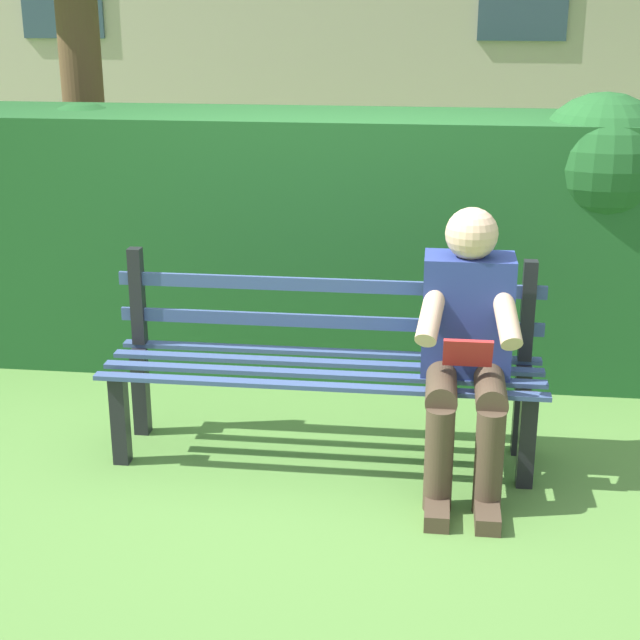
# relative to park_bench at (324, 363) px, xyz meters

# --- Properties ---
(ground) EXTENTS (60.00, 60.00, 0.00)m
(ground) POSITION_rel_park_bench_xyz_m (0.00, 0.06, -0.44)
(ground) COLOR #517F38
(park_bench) EXTENTS (1.94, 0.47, 0.91)m
(park_bench) POSITION_rel_park_bench_xyz_m (0.00, 0.00, 0.00)
(park_bench) COLOR black
(park_bench) RESTS_ON ground
(person_seated) EXTENTS (0.44, 0.73, 1.18)m
(person_seated) POSITION_rel_park_bench_xyz_m (-0.62, 0.16, 0.18)
(person_seated) COLOR navy
(person_seated) RESTS_ON ground
(hedge_backdrop) EXTENTS (5.13, 0.86, 1.54)m
(hedge_backdrop) POSITION_rel_park_bench_xyz_m (0.20, -1.19, 0.31)
(hedge_backdrop) COLOR #1E5123
(hedge_backdrop) RESTS_ON ground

